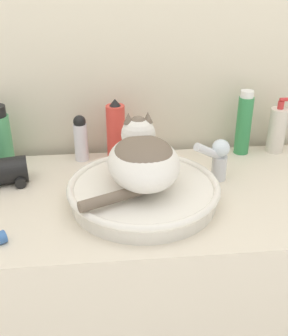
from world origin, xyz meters
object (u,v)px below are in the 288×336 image
deodorant_stick (81,138)px  mouthwash_bottle (0,137)px  spray_bottle_trigger (116,131)px  faucet (218,157)px  soap_pump_bottle (277,130)px  shampoo_bottle_tall (244,123)px  cat (142,157)px

deodorant_stick → mouthwash_bottle: 0.25m
deodorant_stick → spray_bottle_trigger: (0.11, 0.00, 0.02)m
deodorant_stick → faucet: bearing=-24.0°
soap_pump_bottle → shampoo_bottle_tall: 0.12m
cat → deodorant_stick: 0.32m
cat → faucet: cat is taller
shampoo_bottle_tall → mouthwash_bottle: 0.78m
faucet → soap_pump_bottle: 0.30m
faucet → soap_pump_bottle: size_ratio=0.72×
soap_pump_bottle → deodorant_stick: 0.65m
soap_pump_bottle → mouthwash_bottle: mouthwash_bottle is taller
soap_pump_bottle → spray_bottle_trigger: (-0.53, 0.00, 0.02)m
shampoo_bottle_tall → soap_pump_bottle: bearing=0.0°
cat → soap_pump_bottle: (0.48, 0.27, -0.05)m
deodorant_stick → shampoo_bottle_tall: bearing=0.0°
faucet → deodorant_stick: bearing=-48.3°
faucet → deodorant_stick: size_ratio=0.89×
mouthwash_bottle → spray_bottle_trigger: spray_bottle_trigger is taller
cat → deodorant_stick: size_ratio=1.90×
soap_pump_bottle → shampoo_bottle_tall: bearing=-180.0°
faucet → mouthwash_bottle: 0.67m
deodorant_stick → shampoo_bottle_tall: size_ratio=0.71×
soap_pump_bottle → spray_bottle_trigger: size_ratio=0.93×
faucet → spray_bottle_trigger: 0.34m
faucet → mouthwash_bottle: size_ratio=0.71×
spray_bottle_trigger → cat: bearing=-77.8°
soap_pump_bottle → deodorant_stick: soap_pump_bottle is taller
cat → faucet: size_ratio=2.12×
shampoo_bottle_tall → spray_bottle_trigger: 0.42m
faucet → spray_bottle_trigger: (-0.29, 0.18, 0.02)m
faucet → shampoo_bottle_tall: (0.13, 0.18, 0.03)m
soap_pump_bottle → shampoo_bottle_tall: (-0.12, -0.00, 0.03)m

